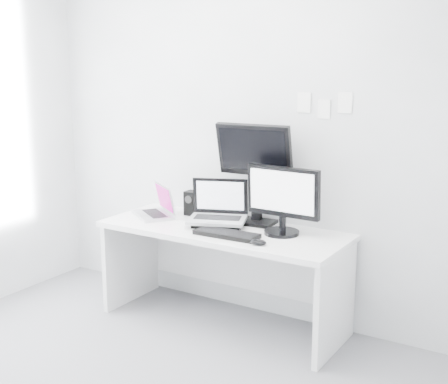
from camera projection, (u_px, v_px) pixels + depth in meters
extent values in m
plane|color=silver|center=(248.00, 137.00, 4.58)|extent=(3.60, 0.00, 3.60)
cube|color=white|center=(223.00, 276.00, 4.50)|extent=(1.80, 0.70, 0.73)
cube|color=#B1B0B5|center=(153.00, 200.00, 4.71)|extent=(0.43, 0.41, 0.26)
cube|color=black|center=(192.00, 203.00, 4.77)|extent=(0.12, 0.12, 0.19)
cube|color=#ABADB2|center=(217.00, 203.00, 4.44)|extent=(0.50, 0.45, 0.34)
cube|color=black|center=(255.00, 173.00, 4.46)|extent=(0.57, 0.24, 0.76)
cube|color=black|center=(282.00, 200.00, 4.21)|extent=(0.54, 0.26, 0.49)
cube|color=black|center=(227.00, 234.00, 4.21)|extent=(0.46, 0.17, 0.03)
ellipsoid|color=black|center=(258.00, 242.00, 4.02)|extent=(0.12, 0.08, 0.04)
cube|color=white|center=(304.00, 102.00, 4.29)|extent=(0.10, 0.00, 0.14)
cube|color=white|center=(324.00, 109.00, 4.22)|extent=(0.09, 0.00, 0.13)
cube|color=white|center=(345.00, 103.00, 4.13)|extent=(0.10, 0.00, 0.14)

